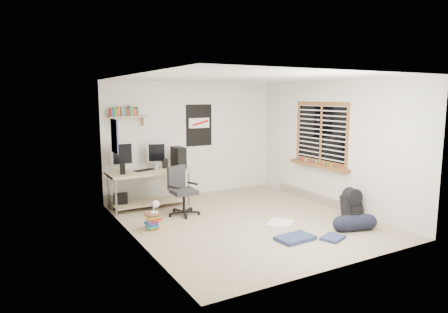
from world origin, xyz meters
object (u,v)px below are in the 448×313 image
book_stack (153,221)px  desk (149,189)px  backpack (351,207)px  office_chair (184,189)px  duffel_bag (355,222)px

book_stack → desk: bearing=73.4°
desk → backpack: (2.97, -2.48, -0.16)m
desk → office_chair: 0.92m
desk → backpack: 3.87m
office_chair → book_stack: size_ratio=2.10×
office_chair → duffel_bag: bearing=-66.1°
desk → duffel_bag: 3.91m
desk → book_stack: desk is taller
backpack → office_chair: bearing=154.9°
office_chair → backpack: bearing=-52.2°
duffel_bag → desk: bearing=145.4°
desk → office_chair: size_ratio=1.73×
desk → office_chair: office_chair is taller
office_chair → book_stack: (-0.79, -0.53, -0.34)m
duffel_bag → book_stack: bearing=166.0°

